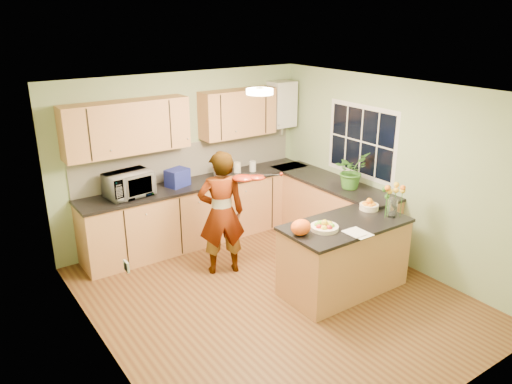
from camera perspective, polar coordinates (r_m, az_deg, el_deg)
floor at (r=6.24m, az=1.99°, el=-11.91°), size 4.50×4.50×0.00m
ceiling at (r=5.37m, az=2.31°, el=11.43°), size 4.00×4.50×0.02m
wall_back at (r=7.51m, az=-8.22°, el=3.93°), size 4.00×0.02×2.50m
wall_front at (r=4.28m, az=20.78°, el=-9.94°), size 4.00×0.02×2.50m
wall_left at (r=4.85m, az=-17.25°, el=-5.91°), size 0.02×4.50×2.50m
wall_right at (r=7.01m, az=15.35°, el=2.25°), size 0.02×4.50×2.50m
back_counter at (r=7.55m, az=-6.23°, el=-2.15°), size 3.64×0.62×0.94m
right_counter at (r=7.60m, az=8.50°, el=-2.11°), size 0.62×2.24×0.94m
splashback at (r=7.56m, az=-7.48°, el=3.66°), size 3.60×0.02×0.52m
upper_cabinets at (r=7.15m, az=-9.10°, el=8.02°), size 3.20×0.34×0.70m
boiler at (r=8.12m, az=2.98°, el=9.98°), size 0.40×0.30×0.86m
window_right at (r=7.30m, az=11.96°, el=5.68°), size 0.01×1.30×1.05m
light_switch at (r=4.32m, az=-14.59°, el=-8.21°), size 0.02×0.09×0.09m
ceiling_lamp at (r=5.61m, az=0.42°, el=11.42°), size 0.30×0.30×0.07m
peninsula_island at (r=6.29m, az=10.00°, el=-7.24°), size 1.57×0.80×0.90m
fruit_dish at (r=5.86m, az=7.83°, el=-3.86°), size 0.33×0.33×0.11m
orange_bowl at (r=6.55m, az=12.80°, el=-1.46°), size 0.24×0.24×0.14m
flower_vase at (r=6.29m, az=15.49°, el=0.19°), size 0.28×0.28×0.52m
orange_bag at (r=5.68m, az=5.16°, el=-4.03°), size 0.27×0.24×0.18m
papers at (r=5.84m, az=11.62°, el=-4.60°), size 0.22×0.30×0.01m
violinist at (r=6.47m, az=-3.97°, el=-2.43°), size 0.71×0.59×1.67m
violin at (r=6.22m, az=-1.46°, el=1.60°), size 0.69×0.60×0.17m
microwave at (r=6.91m, az=-14.34°, el=0.85°), size 0.65×0.49×0.33m
blue_box at (r=7.20m, az=-8.97°, el=1.64°), size 0.37×0.31×0.25m
kettle at (r=7.48m, az=-4.18°, el=2.59°), size 0.17×0.17×0.33m
jar_cream at (r=7.70m, az=-2.15°, el=2.78°), size 0.15×0.15×0.17m
jar_white at (r=7.80m, az=-0.38°, el=2.96°), size 0.11×0.11×0.16m
potted_plant at (r=7.12m, az=10.80°, el=2.44°), size 0.53×0.48×0.52m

